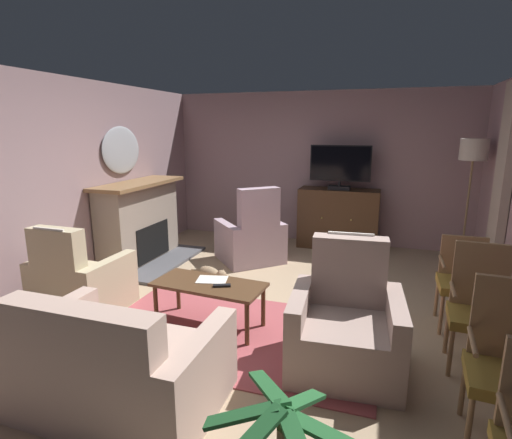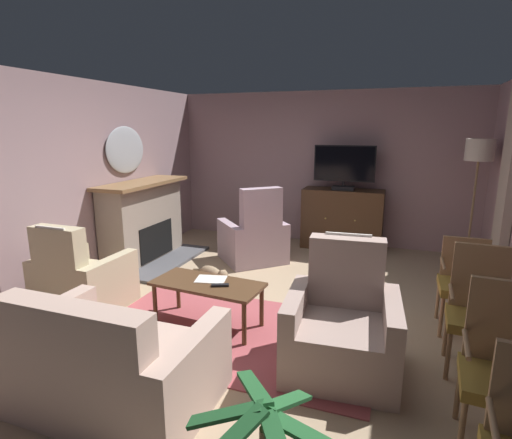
% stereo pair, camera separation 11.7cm
% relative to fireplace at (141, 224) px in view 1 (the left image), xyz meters
% --- Properties ---
extents(ground_plane, '(5.68, 6.76, 0.04)m').
position_rel_fireplace_xyz_m(ground_plane, '(2.26, -1.14, -0.59)').
color(ground_plane, tan).
extents(wall_back, '(5.68, 0.10, 2.57)m').
position_rel_fireplace_xyz_m(wall_back, '(2.26, 1.99, 0.71)').
color(wall_back, gray).
rests_on(wall_back, ground_plane).
extents(wall_left, '(0.10, 6.76, 2.57)m').
position_rel_fireplace_xyz_m(wall_left, '(-0.33, -1.14, 0.71)').
color(wall_left, gray).
rests_on(wall_left, ground_plane).
extents(curtain_panel_far, '(0.10, 0.44, 2.16)m').
position_rel_fireplace_xyz_m(curtain_panel_far, '(4.74, 0.50, 0.84)').
color(curtain_panel_far, '#B2A393').
extents(rug_central, '(2.69, 1.61, 0.01)m').
position_rel_fireplace_xyz_m(rug_central, '(2.13, -1.61, -0.57)').
color(rug_central, '#9E474C').
rests_on(rug_central, ground_plane).
extents(fireplace, '(0.91, 1.67, 1.20)m').
position_rel_fireplace_xyz_m(fireplace, '(0.00, 0.00, 0.00)').
color(fireplace, '#4C4C51').
rests_on(fireplace, ground_plane).
extents(wall_mirror_oval, '(0.06, 0.85, 0.68)m').
position_rel_fireplace_xyz_m(wall_mirror_oval, '(-0.25, 0.00, 1.08)').
color(wall_mirror_oval, '#B2B7BF').
extents(tv_cabinet, '(1.29, 0.51, 0.99)m').
position_rel_fireplace_xyz_m(tv_cabinet, '(2.70, 1.64, -0.10)').
color(tv_cabinet, black).
rests_on(tv_cabinet, ground_plane).
extents(television, '(0.96, 0.20, 0.71)m').
position_rel_fireplace_xyz_m(television, '(2.70, 1.59, 0.79)').
color(television, black).
rests_on(television, tv_cabinet).
extents(coffee_table, '(1.14, 0.59, 0.46)m').
position_rel_fireplace_xyz_m(coffee_table, '(1.82, -1.55, -0.16)').
color(coffee_table, '#4C331E').
rests_on(coffee_table, ground_plane).
extents(tv_remote, '(0.18, 0.11, 0.02)m').
position_rel_fireplace_xyz_m(tv_remote, '(1.98, -1.60, -0.10)').
color(tv_remote, black).
rests_on(tv_remote, coffee_table).
extents(folded_newspaper, '(0.34, 0.28, 0.01)m').
position_rel_fireplace_xyz_m(folded_newspaper, '(1.82, -1.46, -0.11)').
color(folded_newspaper, silver).
rests_on(folded_newspaper, coffee_table).
extents(sofa_floral, '(1.42, 0.94, 0.91)m').
position_rel_fireplace_xyz_m(sofa_floral, '(1.70, -2.86, -0.27)').
color(sofa_floral, '#BC9E8E').
rests_on(sofa_floral, ground_plane).
extents(armchair_beside_cabinet, '(0.85, 0.81, 1.02)m').
position_rel_fireplace_xyz_m(armchair_beside_cabinet, '(0.34, -1.67, -0.25)').
color(armchair_beside_cabinet, tan).
rests_on(armchair_beside_cabinet, ground_plane).
extents(armchair_in_far_corner, '(0.95, 0.88, 1.08)m').
position_rel_fireplace_xyz_m(armchair_in_far_corner, '(3.19, -1.84, -0.23)').
color(armchair_in_far_corner, '#A3897F').
rests_on(armchair_in_far_corner, ground_plane).
extents(armchair_facing_sofa, '(1.19, 1.18, 1.15)m').
position_rel_fireplace_xyz_m(armchair_facing_sofa, '(1.57, 0.50, -0.23)').
color(armchair_facing_sofa, '#AD93A3').
rests_on(armchair_facing_sofa, ground_plane).
extents(side_chair_mid_row, '(0.50, 0.48, 1.04)m').
position_rel_fireplace_xyz_m(side_chair_mid_row, '(4.23, -2.31, -0.04)').
color(side_chair_mid_row, olive).
rests_on(side_chair_mid_row, ground_plane).
extents(side_chair_beside_plant, '(0.49, 0.45, 1.04)m').
position_rel_fireplace_xyz_m(side_chair_beside_plant, '(4.23, -1.47, -0.03)').
color(side_chair_beside_plant, olive).
rests_on(side_chair_beside_plant, ground_plane).
extents(side_chair_nearest_door, '(0.47, 0.48, 0.90)m').
position_rel_fireplace_xyz_m(side_chair_nearest_door, '(4.22, -0.74, -0.08)').
color(side_chair_nearest_door, olive).
rests_on(side_chair_nearest_door, ground_plane).
extents(cat, '(0.64, 0.35, 0.20)m').
position_rel_fireplace_xyz_m(cat, '(1.31, -0.42, -0.48)').
color(cat, '#937A5B').
rests_on(cat, ground_plane).
extents(floor_lamp, '(0.37, 0.37, 1.82)m').
position_rel_fireplace_xyz_m(floor_lamp, '(4.54, 1.30, 0.97)').
color(floor_lamp, '#4C4233').
rests_on(floor_lamp, ground_plane).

